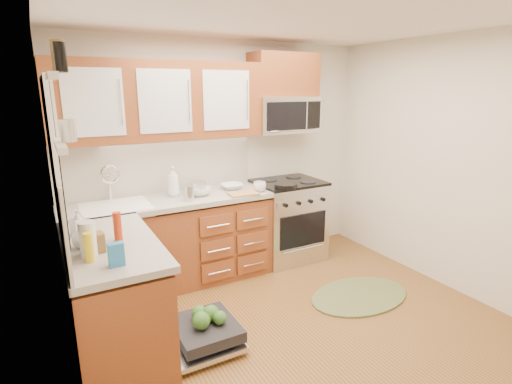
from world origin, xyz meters
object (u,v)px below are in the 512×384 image
range (287,220)px  skillet (286,186)px  microwave (284,115)px  dishwasher (201,335)px  rug (359,296)px  bowl_b (199,191)px  sink (117,219)px  cup (260,187)px  upper_cabinets (160,101)px  stock_pot (197,187)px  bowl_a (232,186)px  cutting_board (243,194)px  paper_towel_roll (88,239)px

range → skillet: skillet is taller
range → skillet: size_ratio=3.87×
range → microwave: size_ratio=1.25×
dishwasher → rug: (1.65, -0.02, -0.09)m
rug → bowl_b: size_ratio=4.15×
sink → cup: bearing=-6.7°
range → skillet: bearing=-128.4°
upper_cabinets → stock_pot: (0.33, -0.03, -0.89)m
skillet → bowl_a: 0.59m
upper_cabinets → bowl_b: upper_cabinets is taller
range → cup: 0.72m
upper_cabinets → range: bearing=-5.9°
microwave → cup: microwave is taller
sink → stock_pot: (0.86, 0.13, 0.18)m
range → cup: bearing=-159.4°
sink → rug: 2.47m
dishwasher → cup: cup is taller
dishwasher → bowl_b: 1.48m
dishwasher → skillet: (1.34, 0.88, 0.87)m
stock_pot → cup: stock_pot is taller
bowl_a → cup: cup is taller
dishwasher → bowl_b: size_ratio=2.76×
upper_cabinets → cutting_board: upper_cabinets is taller
skillet → bowl_b: 0.93m
bowl_a → cup: bearing=-49.7°
rug → stock_pot: 1.99m
dishwasher → paper_towel_roll: bearing=177.8°
range → rug: (0.11, -1.15, -0.46)m
dishwasher → cutting_board: 1.50m
stock_pot → cutting_board: bearing=-40.9°
dishwasher → cutting_board: bearing=47.3°
range → stock_pot: bearing=173.7°
rug → cutting_board: size_ratio=3.50×
rug → bowl_a: bowl_a is taller
range → cup: size_ratio=7.03×
skillet → cup: (-0.28, 0.07, 0.01)m
upper_cabinets → microwave: bearing=-1.0°
microwave → sink: (-1.93, -0.13, -0.90)m
sink → bowl_a: bearing=3.7°
cup → skillet: bearing=-13.9°
upper_cabinets → stock_pot: bearing=-4.7°
microwave → bowl_a: 1.02m
upper_cabinets → cup: bearing=-19.4°
range → sink: bearing=-179.7°
stock_pot → upper_cabinets: bearing=175.3°
range → sink: (-1.93, -0.01, 0.33)m
rug → bowl_a: 1.74m
upper_cabinets → dishwasher: (-0.13, -1.27, -1.77)m
cutting_board → bowl_b: bowl_b is taller
microwave → cutting_board: microwave is taller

